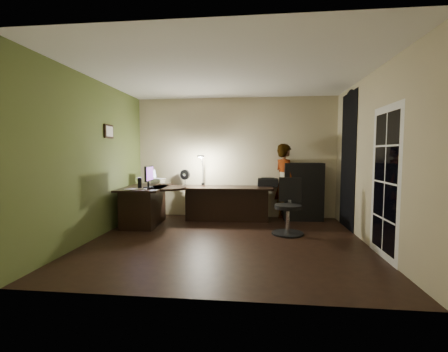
# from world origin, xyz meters

# --- Properties ---
(floor) EXTENTS (4.50, 4.00, 0.01)m
(floor) POSITION_xyz_m (0.00, 0.00, -0.01)
(floor) COLOR black
(floor) RESTS_ON ground
(ceiling) EXTENTS (4.50, 4.00, 0.01)m
(ceiling) POSITION_xyz_m (0.00, 0.00, 2.71)
(ceiling) COLOR silver
(ceiling) RESTS_ON floor
(wall_back) EXTENTS (4.50, 0.01, 2.70)m
(wall_back) POSITION_xyz_m (0.00, 2.00, 1.35)
(wall_back) COLOR #BDB18A
(wall_back) RESTS_ON floor
(wall_front) EXTENTS (4.50, 0.01, 2.70)m
(wall_front) POSITION_xyz_m (0.00, -2.00, 1.35)
(wall_front) COLOR #BDB18A
(wall_front) RESTS_ON floor
(wall_left) EXTENTS (0.01, 4.00, 2.70)m
(wall_left) POSITION_xyz_m (-2.25, 0.00, 1.35)
(wall_left) COLOR #BDB18A
(wall_left) RESTS_ON floor
(wall_right) EXTENTS (0.01, 4.00, 2.70)m
(wall_right) POSITION_xyz_m (2.25, 0.00, 1.35)
(wall_right) COLOR #BDB18A
(wall_right) RESTS_ON floor
(green_wall_overlay) EXTENTS (0.00, 4.00, 2.70)m
(green_wall_overlay) POSITION_xyz_m (-2.24, 0.00, 1.35)
(green_wall_overlay) COLOR #50602B
(green_wall_overlay) RESTS_ON floor
(arched_doorway) EXTENTS (0.01, 0.90, 2.60)m
(arched_doorway) POSITION_xyz_m (2.24, 1.15, 1.30)
(arched_doorway) COLOR black
(arched_doorway) RESTS_ON floor
(french_door) EXTENTS (0.02, 0.92, 2.10)m
(french_door) POSITION_xyz_m (2.24, -0.55, 1.05)
(french_door) COLOR white
(french_door) RESTS_ON floor
(framed_picture) EXTENTS (0.04, 0.30, 0.25)m
(framed_picture) POSITION_xyz_m (-2.22, 0.45, 1.85)
(framed_picture) COLOR black
(framed_picture) RESTS_ON wall_left
(desk_left) EXTENTS (0.89, 1.39, 0.78)m
(desk_left) POSITION_xyz_m (-1.73, 0.97, 0.39)
(desk_left) COLOR black
(desk_left) RESTS_ON floor
(desk_right) EXTENTS (1.96, 0.73, 0.73)m
(desk_right) POSITION_xyz_m (-0.14, 1.54, 0.37)
(desk_right) COLOR black
(desk_right) RESTS_ON floor
(cabinet) EXTENTS (0.84, 0.43, 1.24)m
(cabinet) POSITION_xyz_m (1.50, 1.78, 0.62)
(cabinet) COLOR black
(cabinet) RESTS_ON floor
(laptop_stand) EXTENTS (0.27, 0.24, 0.10)m
(laptop_stand) POSITION_xyz_m (-1.66, 1.51, 0.84)
(laptop_stand) COLOR silver
(laptop_stand) RESTS_ON desk_left
(laptop) EXTENTS (0.36, 0.35, 0.20)m
(laptop) POSITION_xyz_m (-1.66, 1.51, 0.99)
(laptop) COLOR silver
(laptop) RESTS_ON laptop_stand
(monitor) EXTENTS (0.12, 0.46, 0.30)m
(monitor) POSITION_xyz_m (-1.57, 0.69, 0.94)
(monitor) COLOR black
(monitor) RESTS_ON desk_left
(mouse) EXTENTS (0.07, 0.10, 0.03)m
(mouse) POSITION_xyz_m (-1.49, 0.31, 0.81)
(mouse) COLOR silver
(mouse) RESTS_ON desk_left
(phone) EXTENTS (0.08, 0.14, 0.01)m
(phone) POSITION_xyz_m (-1.42, 1.30, 0.80)
(phone) COLOR black
(phone) RESTS_ON desk_left
(pen) EXTENTS (0.06, 0.14, 0.01)m
(pen) POSITION_xyz_m (-1.69, 0.73, 0.80)
(pen) COLOR black
(pen) RESTS_ON desk_left
(speaker) EXTENTS (0.08, 0.08, 0.19)m
(speaker) POSITION_xyz_m (-1.72, 0.62, 0.89)
(speaker) COLOR black
(speaker) RESTS_ON desk_left
(notepad) EXTENTS (0.20, 0.23, 0.01)m
(notepad) POSITION_xyz_m (-1.80, 0.40, 0.80)
(notepad) COLOR silver
(notepad) RESTS_ON desk_left
(desk_fan) EXTENTS (0.26, 0.20, 0.36)m
(desk_fan) POSITION_xyz_m (-1.13, 1.84, 0.90)
(desk_fan) COLOR black
(desk_fan) RESTS_ON desk_right
(headphones) EXTENTS (0.21, 0.09, 0.10)m
(headphones) POSITION_xyz_m (0.61, 1.72, 0.77)
(headphones) COLOR #164192
(headphones) RESTS_ON desk_right
(printer) EXTENTS (0.44, 0.35, 0.19)m
(printer) POSITION_xyz_m (0.74, 1.80, 0.82)
(printer) COLOR black
(printer) RESTS_ON desk_right
(desk_lamp) EXTENTS (0.27, 0.37, 0.74)m
(desk_lamp) POSITION_xyz_m (-0.71, 1.83, 1.09)
(desk_lamp) COLOR black
(desk_lamp) RESTS_ON desk_right
(office_chair) EXTENTS (0.69, 0.69, 1.00)m
(office_chair) POSITION_xyz_m (1.05, 0.54, 0.50)
(office_chair) COLOR black
(office_chair) RESTS_ON floor
(person) EXTENTS (0.60, 0.70, 1.66)m
(person) POSITION_xyz_m (1.10, 1.78, 0.83)
(person) COLOR #D8A88C
(person) RESTS_ON floor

